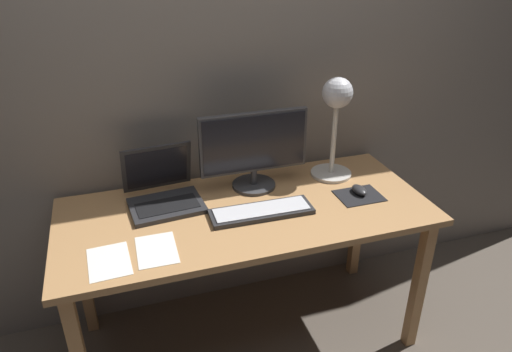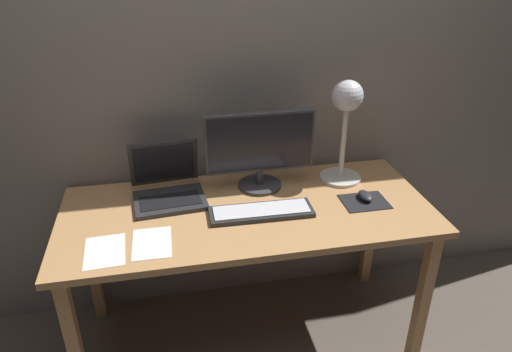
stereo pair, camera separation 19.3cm
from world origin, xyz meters
TOP-DOWN VIEW (x-y plane):
  - ground_plane at (0.00, 0.00)m, footprint 4.80×4.80m
  - back_wall at (0.00, 0.40)m, footprint 4.80×0.06m
  - desk at (0.00, 0.00)m, footprint 1.60×0.70m
  - monitor at (0.09, 0.18)m, footprint 0.50×0.20m
  - keyboard_main at (0.05, -0.06)m, footprint 0.44×0.15m
  - laptop at (-0.33, 0.18)m, footprint 0.33×0.32m
  - desk_lamp at (0.49, 0.18)m, footprint 0.20×0.20m
  - mousepad at (0.52, -0.05)m, footprint 0.20×0.16m
  - mouse at (0.53, -0.03)m, footprint 0.06×0.10m
  - paper_sheet_near_mouse at (-0.58, -0.20)m, footprint 0.16×0.22m
  - paper_sheet_by_keyboard at (-0.41, -0.18)m, footprint 0.15×0.21m

SIDE VIEW (x-z plane):
  - ground_plane at x=0.00m, z-range 0.00..0.00m
  - desk at x=0.00m, z-range 0.29..1.03m
  - paper_sheet_near_mouse at x=-0.58m, z-range 0.74..0.74m
  - paper_sheet_by_keyboard at x=-0.41m, z-range 0.74..0.74m
  - mousepad at x=0.52m, z-range 0.74..0.74m
  - keyboard_main at x=0.05m, z-range 0.74..0.76m
  - mouse at x=0.53m, z-range 0.74..0.78m
  - laptop at x=-0.33m, z-range 0.69..0.93m
  - monitor at x=0.09m, z-range 0.76..1.12m
  - desk_lamp at x=0.49m, z-range 0.84..1.32m
  - back_wall at x=0.00m, z-range 0.00..2.60m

